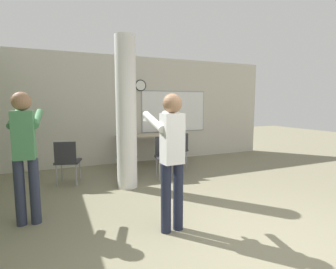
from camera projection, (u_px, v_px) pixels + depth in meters
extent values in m
plane|color=gray|center=(284.00, 265.00, 2.59)|extent=(24.00, 24.00, 0.00)
cube|color=beige|center=(136.00, 110.00, 7.03)|extent=(8.00, 0.12, 2.80)
cylinder|color=black|center=(141.00, 85.00, 6.93)|extent=(0.30, 0.03, 0.30)
cylinder|color=white|center=(141.00, 85.00, 6.91)|extent=(0.26, 0.01, 0.25)
cube|color=#99999E|center=(174.00, 111.00, 7.41)|extent=(1.95, 0.01, 1.16)
cube|color=white|center=(174.00, 111.00, 7.40)|extent=(1.89, 0.02, 1.10)
cylinder|color=white|center=(126.00, 113.00, 4.83)|extent=(0.38, 0.38, 2.80)
cube|color=tan|center=(152.00, 135.00, 6.77)|extent=(1.86, 0.61, 0.03)
cylinder|color=gray|center=(122.00, 154.00, 6.25)|extent=(0.04, 0.04, 0.75)
cylinder|color=gray|center=(186.00, 149.00, 6.94)|extent=(0.04, 0.04, 0.75)
cylinder|color=gray|center=(117.00, 151.00, 6.70)|extent=(0.04, 0.04, 0.75)
cylinder|color=gray|center=(178.00, 146.00, 7.38)|extent=(0.04, 0.04, 0.75)
cylinder|color=#1E6B2D|center=(166.00, 131.00, 6.78)|extent=(0.06, 0.06, 0.20)
cylinder|color=#1E6B2D|center=(166.00, 125.00, 6.77)|extent=(0.03, 0.03, 0.09)
cylinder|color=gray|center=(174.00, 161.00, 6.48)|extent=(0.27, 0.27, 0.34)
cube|color=#2D2D33|center=(127.00, 155.00, 5.77)|extent=(0.53, 0.53, 0.04)
cube|color=#2D2D33|center=(127.00, 147.00, 5.54)|extent=(0.39, 0.12, 0.40)
cylinder|color=#99999E|center=(134.00, 163.00, 6.01)|extent=(0.02, 0.02, 0.43)
cylinder|color=#99999E|center=(118.00, 164.00, 5.94)|extent=(0.02, 0.02, 0.43)
cylinder|color=#99999E|center=(135.00, 167.00, 5.66)|extent=(0.02, 0.02, 0.43)
cylinder|color=#99999E|center=(118.00, 168.00, 5.59)|extent=(0.02, 0.02, 0.43)
cube|color=#2D2D33|center=(176.00, 151.00, 6.31)|extent=(0.58, 0.58, 0.04)
cube|color=#2D2D33|center=(182.00, 142.00, 6.15)|extent=(0.38, 0.19, 0.40)
cylinder|color=#99999E|center=(175.00, 158.00, 6.59)|extent=(0.02, 0.02, 0.43)
cylinder|color=#99999E|center=(165.00, 160.00, 6.33)|extent=(0.02, 0.02, 0.43)
cylinder|color=#99999E|center=(186.00, 160.00, 6.35)|extent=(0.02, 0.02, 0.43)
cylinder|color=#99999E|center=(176.00, 162.00, 6.09)|extent=(0.02, 0.02, 0.43)
cube|color=#2D2D33|center=(166.00, 158.00, 5.51)|extent=(0.51, 0.51, 0.04)
cube|color=#2D2D33|center=(164.00, 146.00, 5.68)|extent=(0.39, 0.10, 0.40)
cylinder|color=#99999E|center=(160.00, 171.00, 5.32)|extent=(0.02, 0.02, 0.43)
cylinder|color=#99999E|center=(177.00, 170.00, 5.40)|extent=(0.02, 0.02, 0.43)
cylinder|color=#99999E|center=(156.00, 167.00, 5.67)|extent=(0.02, 0.02, 0.43)
cylinder|color=#99999E|center=(173.00, 166.00, 5.75)|extent=(0.02, 0.02, 0.43)
cube|color=#2D2D33|center=(68.00, 161.00, 5.15)|extent=(0.54, 0.54, 0.04)
cube|color=#2D2D33|center=(65.00, 152.00, 4.92)|extent=(0.39, 0.14, 0.40)
cylinder|color=#99999E|center=(80.00, 170.00, 5.38)|extent=(0.02, 0.02, 0.43)
cylinder|color=#99999E|center=(62.00, 171.00, 5.33)|extent=(0.02, 0.02, 0.43)
cylinder|color=#99999E|center=(76.00, 175.00, 5.02)|extent=(0.02, 0.02, 0.43)
cylinder|color=#99999E|center=(57.00, 176.00, 4.97)|extent=(0.02, 0.02, 0.43)
cylinder|color=#1E2338|center=(178.00, 196.00, 3.28)|extent=(0.13, 0.13, 0.86)
cylinder|color=#1E2338|center=(166.00, 199.00, 3.20)|extent=(0.13, 0.13, 0.86)
cube|color=white|center=(172.00, 139.00, 3.15)|extent=(0.26, 0.21, 0.61)
sphere|color=#997051|center=(172.00, 103.00, 3.10)|extent=(0.23, 0.23, 0.23)
cylinder|color=white|center=(173.00, 121.00, 3.41)|extent=(0.12, 0.55, 0.25)
cylinder|color=white|center=(154.00, 121.00, 3.28)|extent=(0.12, 0.55, 0.25)
cube|color=white|center=(146.00, 120.00, 3.50)|extent=(0.04, 0.13, 0.04)
cylinder|color=#2D3347|center=(35.00, 191.00, 3.45)|extent=(0.13, 0.13, 0.88)
cylinder|color=#2D3347|center=(20.00, 193.00, 3.39)|extent=(0.13, 0.13, 0.88)
cube|color=#4C8C59|center=(24.00, 135.00, 3.33)|extent=(0.27, 0.22, 0.62)
sphere|color=#997051|center=(21.00, 101.00, 3.28)|extent=(0.24, 0.24, 0.24)
cylinder|color=#4C8C59|center=(38.00, 118.00, 3.58)|extent=(0.13, 0.56, 0.25)
cylinder|color=#4C8C59|center=(14.00, 119.00, 3.49)|extent=(0.13, 0.56, 0.25)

